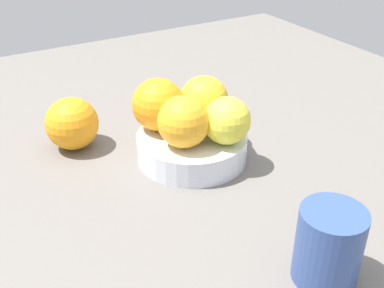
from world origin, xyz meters
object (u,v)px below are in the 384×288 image
object	(u,v)px
orange_in_bowl_1	(184,122)
orange_in_bowl_3	(158,105)
orange_in_bowl_2	(227,121)
ceramic_cup	(330,245)
fruit_bowl	(192,147)
orange_in_bowl_0	(204,100)
orange_loose_0	(72,123)

from	to	relation	value
orange_in_bowl_1	orange_in_bowl_3	world-z (taller)	orange_in_bowl_3
orange_in_bowl_3	orange_in_bowl_1	bearing A→B (deg)	-173.13
orange_in_bowl_2	ceramic_cup	xyz separation A→B (cm)	(-21.61, 2.68, -2.80)
fruit_bowl	ceramic_cup	size ratio (longest dim) A/B	1.90
orange_in_bowl_0	orange_in_bowl_2	xyz separation A→B (cm)	(-6.20, 0.43, -0.27)
fruit_bowl	orange_in_bowl_2	bearing A→B (deg)	-143.54
fruit_bowl	orange_in_bowl_2	size ratio (longest dim) A/B	2.40
orange_in_bowl_3	orange_loose_0	bearing A→B (deg)	54.28
orange_in_bowl_1	orange_loose_0	world-z (taller)	orange_in_bowl_1
orange_in_bowl_0	orange_in_bowl_2	world-z (taller)	orange_in_bowl_0
orange_in_bowl_1	orange_in_bowl_3	distance (cm)	5.73
fruit_bowl	orange_in_bowl_0	size ratio (longest dim) A/B	2.21
orange_in_bowl_1	ceramic_cup	size ratio (longest dim) A/B	0.86
orange_in_bowl_0	ceramic_cup	bearing A→B (deg)	173.62
orange_in_bowl_1	ceramic_cup	world-z (taller)	orange_in_bowl_1
orange_loose_0	orange_in_bowl_1	bearing A→B (deg)	-140.33
fruit_bowl	orange_in_bowl_0	world-z (taller)	orange_in_bowl_0
orange_in_bowl_0	fruit_bowl	bearing A→B (deg)	125.65
orange_in_bowl_2	orange_loose_0	size ratio (longest dim) A/B	0.84
orange_in_bowl_3	orange_loose_0	world-z (taller)	orange_in_bowl_3
orange_in_bowl_2	orange_in_bowl_3	xyz separation A→B (cm)	(7.73, 5.79, 0.45)
ceramic_cup	orange_loose_0	bearing A→B (deg)	19.73
orange_in_bowl_1	orange_loose_0	bearing A→B (deg)	39.67
fruit_bowl	orange_in_bowl_2	distance (cm)	6.93
orange_in_bowl_2	orange_in_bowl_3	bearing A→B (deg)	36.84
fruit_bowl	ceramic_cup	xyz separation A→B (cm)	(-25.46, -0.17, 2.22)
fruit_bowl	orange_in_bowl_1	xyz separation A→B (cm)	(-1.80, 2.26, 5.27)
orange_in_bowl_1	orange_in_bowl_3	size ratio (longest dim) A/B	0.95
orange_in_bowl_3	ceramic_cup	distance (cm)	29.68
orange_in_bowl_1	orange_loose_0	size ratio (longest dim) A/B	0.91
orange_loose_0	ceramic_cup	world-z (taller)	ceramic_cup
fruit_bowl	orange_in_bowl_3	xyz separation A→B (cm)	(3.88, 2.95, 5.46)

